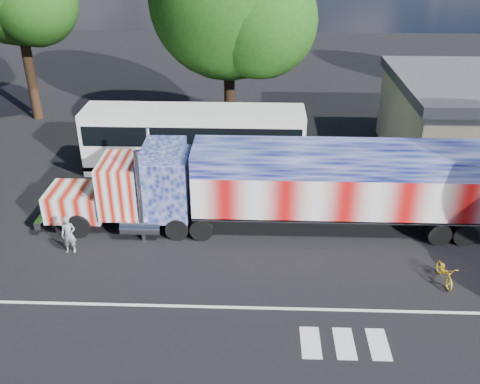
{
  "coord_description": "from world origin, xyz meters",
  "views": [
    {
      "loc": [
        0.8,
        -19.19,
        13.62
      ],
      "look_at": [
        0.0,
        3.0,
        1.9
      ],
      "focal_mm": 40.0,
      "sensor_mm": 36.0,
      "label": 1
    }
  ],
  "objects_px": {
    "woman": "(69,235)",
    "tree_n_mid": "(231,0)",
    "bicycle": "(445,272)",
    "semi_truck": "(285,185)",
    "coach_bus": "(194,139)"
  },
  "relations": [
    {
      "from": "semi_truck",
      "to": "coach_bus",
      "type": "xyz_separation_m",
      "value": [
        -4.98,
        6.51,
        -0.42
      ]
    },
    {
      "from": "semi_truck",
      "to": "woman",
      "type": "xyz_separation_m",
      "value": [
        -9.64,
        -2.4,
        -1.44
      ]
    },
    {
      "from": "coach_bus",
      "to": "woman",
      "type": "bearing_deg",
      "value": -117.57
    },
    {
      "from": "woman",
      "to": "bicycle",
      "type": "xyz_separation_m",
      "value": [
        16.11,
        -1.61,
        -0.44
      ]
    },
    {
      "from": "semi_truck",
      "to": "bicycle",
      "type": "height_order",
      "value": "semi_truck"
    },
    {
      "from": "woman",
      "to": "semi_truck",
      "type": "bearing_deg",
      "value": 7.34
    },
    {
      "from": "semi_truck",
      "to": "bicycle",
      "type": "relative_size",
      "value": 12.29
    },
    {
      "from": "coach_bus",
      "to": "bicycle",
      "type": "distance_m",
      "value": 15.62
    },
    {
      "from": "coach_bus",
      "to": "tree_n_mid",
      "type": "distance_m",
      "value": 8.99
    },
    {
      "from": "semi_truck",
      "to": "tree_n_mid",
      "type": "distance_m",
      "value": 13.94
    },
    {
      "from": "semi_truck",
      "to": "woman",
      "type": "bearing_deg",
      "value": -165.99
    },
    {
      "from": "woman",
      "to": "tree_n_mid",
      "type": "distance_m",
      "value": 17.66
    },
    {
      "from": "bicycle",
      "to": "tree_n_mid",
      "type": "relative_size",
      "value": 0.13
    },
    {
      "from": "tree_n_mid",
      "to": "woman",
      "type": "bearing_deg",
      "value": -114.55
    },
    {
      "from": "bicycle",
      "to": "coach_bus",
      "type": "bearing_deg",
      "value": 134.61
    }
  ]
}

